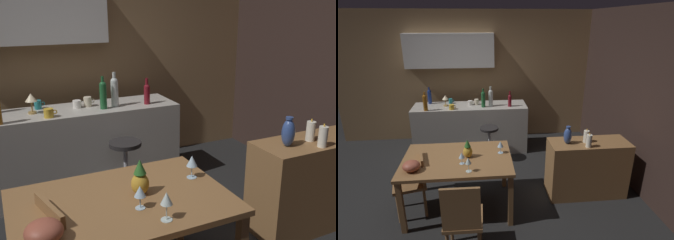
{
  "view_description": "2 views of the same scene",
  "coord_description": "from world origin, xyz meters",
  "views": [
    {
      "loc": [
        -0.74,
        -2.4,
        1.92
      ],
      "look_at": [
        0.62,
        0.4,
        0.98
      ],
      "focal_mm": 40.22,
      "sensor_mm": 36.0,
      "label": 1
    },
    {
      "loc": [
        0.24,
        -3.47,
        2.4
      ],
      "look_at": [
        0.64,
        0.43,
        0.95
      ],
      "focal_mm": 29.0,
      "sensor_mm": 36.0,
      "label": 2
    }
  ],
  "objects": [
    {
      "name": "cup_white",
      "position": [
        0.07,
        1.46,
        0.94
      ],
      "size": [
        0.12,
        0.09,
        0.08
      ],
      "color": "white",
      "rests_on": "kitchen_counter"
    },
    {
      "name": "cup_mustard",
      "position": [
        -0.26,
        1.22,
        0.94
      ],
      "size": [
        0.13,
        0.09,
        0.09
      ],
      "color": "gold",
      "rests_on": "kitchen_counter"
    },
    {
      "name": "wine_glass_left",
      "position": [
        0.0,
        -0.49,
        0.85
      ],
      "size": [
        0.07,
        0.07,
        0.15
      ],
      "color": "silver",
      "rests_on": "dining_table"
    },
    {
      "name": "sideboard_cabinet",
      "position": [
        1.73,
        -0.2,
        0.41
      ],
      "size": [
        1.1,
        0.44,
        0.82
      ],
      "primitive_type": "cube",
      "color": "olive",
      "rests_on": "ground_plane"
    },
    {
      "name": "kitchen_counter",
      "position": [
        0.06,
        1.42,
        0.45
      ],
      "size": [
        2.1,
        0.6,
        0.9
      ],
      "primitive_type": "cube",
      "color": "#B2ADA3",
      "rests_on": "ground_plane"
    },
    {
      "name": "pillar_candle_short",
      "position": [
        1.66,
        -0.35,
        0.91
      ],
      "size": [
        0.07,
        0.07,
        0.2
      ],
      "color": "white",
      "rests_on": "sideboard_cabinet"
    },
    {
      "name": "pillar_candle_tall",
      "position": [
        1.68,
        -0.2,
        0.91
      ],
      "size": [
        0.08,
        0.08,
        0.2
      ],
      "color": "white",
      "rests_on": "sideboard_cabinet"
    },
    {
      "name": "dining_table",
      "position": [
        -0.07,
        -0.34,
        0.66
      ],
      "size": [
        1.38,
        0.95,
        0.74
      ],
      "color": "olive",
      "rests_on": "ground_plane"
    },
    {
      "name": "wine_glass_right",
      "position": [
        0.09,
        -0.68,
        0.87
      ],
      "size": [
        0.07,
        0.07,
        0.18
      ],
      "color": "silver",
      "rests_on": "dining_table"
    },
    {
      "name": "counter_lamp",
      "position": [
        -0.39,
        1.43,
        1.05
      ],
      "size": [
        0.12,
        0.12,
        0.2
      ],
      "color": "#A58447",
      "rests_on": "kitchen_counter"
    },
    {
      "name": "wine_bottle_green",
      "position": [
        0.31,
        1.3,
        1.06
      ],
      "size": [
        0.07,
        0.07,
        0.34
      ],
      "color": "#1E592D",
      "rests_on": "kitchen_counter"
    },
    {
      "name": "vase_ceramic_blue",
      "position": [
        1.41,
        -0.22,
        0.94
      ],
      "size": [
        0.11,
        0.11,
        0.25
      ],
      "color": "#334C8C",
      "rests_on": "sideboard_cabinet"
    },
    {
      "name": "wine_bottle_ruby",
      "position": [
        0.79,
        1.29,
        1.03
      ],
      "size": [
        0.07,
        0.07,
        0.29
      ],
      "color": "maroon",
      "rests_on": "kitchen_counter"
    },
    {
      "name": "cup_cream",
      "position": [
        0.18,
        1.47,
        0.95
      ],
      "size": [
        0.12,
        0.08,
        0.1
      ],
      "color": "beige",
      "rests_on": "kitchen_counter"
    },
    {
      "name": "bar_stool",
      "position": [
        0.39,
        0.9,
        0.35
      ],
      "size": [
        0.34,
        0.34,
        0.65
      ],
      "color": "#262323",
      "rests_on": "ground_plane"
    },
    {
      "name": "wall_kitchen_back",
      "position": [
        -0.06,
        2.08,
        1.41
      ],
      "size": [
        5.2,
        0.33,
        2.6
      ],
      "color": "#9E7A51",
      "rests_on": "ground_plane"
    },
    {
      "name": "wine_glass_center",
      "position": [
        0.49,
        -0.25,
        0.86
      ],
      "size": [
        0.08,
        0.08,
        0.17
      ],
      "color": "silver",
      "rests_on": "dining_table"
    },
    {
      "name": "fruit_bowl",
      "position": [
        -0.58,
        -0.59,
        0.8
      ],
      "size": [
        0.2,
        0.2,
        0.12
      ],
      "primitive_type": "ellipsoid",
      "color": "#9E4C38",
      "rests_on": "dining_table"
    },
    {
      "name": "cup_teal",
      "position": [
        -0.31,
        1.59,
        0.95
      ],
      "size": [
        0.11,
        0.07,
        0.09
      ],
      "color": "teal",
      "rests_on": "kitchen_counter"
    },
    {
      "name": "wine_bottle_clear",
      "position": [
        0.45,
        1.35,
        1.07
      ],
      "size": [
        0.08,
        0.08,
        0.37
      ],
      "color": "silver",
      "rests_on": "kitchen_counter"
    },
    {
      "name": "pineapple_centerpiece",
      "position": [
        0.07,
        -0.32,
        0.84
      ],
      "size": [
        0.12,
        0.12,
        0.25
      ],
      "color": "gold",
      "rests_on": "dining_table"
    }
  ]
}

